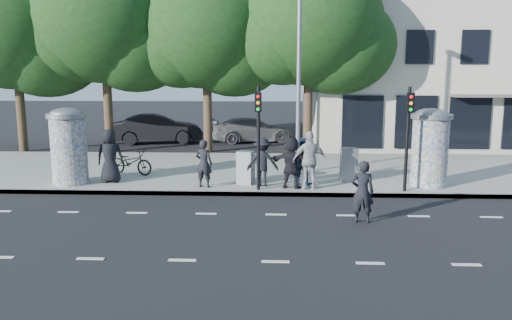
{
  "coord_description": "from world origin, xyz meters",
  "views": [
    {
      "loc": [
        0.02,
        -12.28,
        3.95
      ],
      "look_at": [
        -0.66,
        3.5,
        1.21
      ],
      "focal_mm": 35.0,
      "sensor_mm": 36.0,
      "label": 1
    }
  ],
  "objects_px": {
    "ped_c": "(302,161)",
    "cabinet_left": "(246,168)",
    "ped_b": "(204,164)",
    "ped_f": "(292,163)",
    "car_mid": "(157,129)",
    "man_road": "(362,192)",
    "street_lamp": "(299,50)",
    "ped_e": "(310,160)",
    "bicycle": "(131,162)",
    "car_right": "(252,130)",
    "ped_a": "(110,156)",
    "traffic_pole_near": "(258,127)",
    "ped_d": "(263,162)",
    "ad_column_right": "(430,146)",
    "traffic_pole_far": "(408,128)",
    "cabinet_right": "(349,165)",
    "ad_column_left": "(69,144)"
  },
  "relations": [
    {
      "from": "street_lamp",
      "to": "ped_e",
      "type": "relative_size",
      "value": 4.12
    },
    {
      "from": "ad_column_right",
      "to": "car_right",
      "type": "height_order",
      "value": "ad_column_right"
    },
    {
      "from": "ped_a",
      "to": "ped_f",
      "type": "distance_m",
      "value": 6.38
    },
    {
      "from": "ped_f",
      "to": "car_right",
      "type": "xyz_separation_m",
      "value": [
        -1.94,
        12.48,
        -0.32
      ]
    },
    {
      "from": "bicycle",
      "to": "cabinet_right",
      "type": "distance_m",
      "value": 8.16
    },
    {
      "from": "ped_e",
      "to": "bicycle",
      "type": "xyz_separation_m",
      "value": [
        -6.64,
        2.13,
        -0.49
      ]
    },
    {
      "from": "ped_b",
      "to": "ped_f",
      "type": "xyz_separation_m",
      "value": [
        2.95,
        0.0,
        0.06
      ]
    },
    {
      "from": "ped_d",
      "to": "ped_f",
      "type": "xyz_separation_m",
      "value": [
        0.98,
        -0.28,
        0.04
      ]
    },
    {
      "from": "ad_column_right",
      "to": "ped_a",
      "type": "height_order",
      "value": "ad_column_right"
    },
    {
      "from": "cabinet_right",
      "to": "cabinet_left",
      "type": "bearing_deg",
      "value": -174.38
    },
    {
      "from": "ped_d",
      "to": "ped_c",
      "type": "bearing_deg",
      "value": -165.42
    },
    {
      "from": "ad_column_left",
      "to": "cabinet_right",
      "type": "bearing_deg",
      "value": 4.55
    },
    {
      "from": "traffic_pole_far",
      "to": "car_right",
      "type": "xyz_separation_m",
      "value": [
        -5.64,
        12.82,
        -1.53
      ]
    },
    {
      "from": "ped_b",
      "to": "bicycle",
      "type": "bearing_deg",
      "value": -19.99
    },
    {
      "from": "ped_a",
      "to": "man_road",
      "type": "distance_m",
      "value": 9.07
    },
    {
      "from": "car_mid",
      "to": "car_right",
      "type": "relative_size",
      "value": 1.03
    },
    {
      "from": "ped_b",
      "to": "car_right",
      "type": "height_order",
      "value": "ped_b"
    },
    {
      "from": "ped_e",
      "to": "car_mid",
      "type": "relative_size",
      "value": 0.39
    },
    {
      "from": "car_mid",
      "to": "traffic_pole_near",
      "type": "bearing_deg",
      "value": -167.52
    },
    {
      "from": "ped_b",
      "to": "car_mid",
      "type": "bearing_deg",
      "value": -56.32
    },
    {
      "from": "traffic_pole_near",
      "to": "ped_d",
      "type": "bearing_deg",
      "value": 78.91
    },
    {
      "from": "man_road",
      "to": "car_mid",
      "type": "relative_size",
      "value": 0.34
    },
    {
      "from": "ped_b",
      "to": "cabinet_left",
      "type": "xyz_separation_m",
      "value": [
        1.37,
        0.57,
        -0.23
      ]
    },
    {
      "from": "ped_b",
      "to": "car_right",
      "type": "relative_size",
      "value": 0.33
    },
    {
      "from": "cabinet_left",
      "to": "ped_a",
      "type": "bearing_deg",
      "value": -161.43
    },
    {
      "from": "ped_d",
      "to": "man_road",
      "type": "xyz_separation_m",
      "value": [
        2.77,
        -3.65,
        -0.14
      ]
    },
    {
      "from": "bicycle",
      "to": "car_right",
      "type": "height_order",
      "value": "car_right"
    },
    {
      "from": "ped_b",
      "to": "traffic_pole_far",
      "type": "bearing_deg",
      "value": -169.85
    },
    {
      "from": "ped_e",
      "to": "man_road",
      "type": "bearing_deg",
      "value": 103.18
    },
    {
      "from": "ad_column_right",
      "to": "cabinet_left",
      "type": "xyz_separation_m",
      "value": [
        -6.28,
        0.0,
        -0.81
      ]
    },
    {
      "from": "traffic_pole_near",
      "to": "traffic_pole_far",
      "type": "relative_size",
      "value": 1.0
    },
    {
      "from": "ped_b",
      "to": "ped_d",
      "type": "height_order",
      "value": "ped_d"
    },
    {
      "from": "ped_d",
      "to": "ped_e",
      "type": "relative_size",
      "value": 0.86
    },
    {
      "from": "car_mid",
      "to": "man_road",
      "type": "bearing_deg",
      "value": -163.71
    },
    {
      "from": "ped_f",
      "to": "car_mid",
      "type": "height_order",
      "value": "ped_f"
    },
    {
      "from": "ped_d",
      "to": "cabinet_right",
      "type": "bearing_deg",
      "value": -163.15
    },
    {
      "from": "ad_column_left",
      "to": "traffic_pole_far",
      "type": "xyz_separation_m",
      "value": [
        11.4,
        -0.71,
        0.69
      ]
    },
    {
      "from": "ad_column_left",
      "to": "traffic_pole_near",
      "type": "height_order",
      "value": "traffic_pole_near"
    },
    {
      "from": "traffic_pole_near",
      "to": "street_lamp",
      "type": "bearing_deg",
      "value": 63.77
    },
    {
      "from": "ped_c",
      "to": "car_mid",
      "type": "bearing_deg",
      "value": -32.83
    },
    {
      "from": "traffic_pole_near",
      "to": "car_right",
      "type": "bearing_deg",
      "value": 93.76
    },
    {
      "from": "street_lamp",
      "to": "car_mid",
      "type": "height_order",
      "value": "street_lamp"
    },
    {
      "from": "traffic_pole_near",
      "to": "street_lamp",
      "type": "height_order",
      "value": "street_lamp"
    },
    {
      "from": "ped_e",
      "to": "ped_a",
      "type": "bearing_deg",
      "value": -13.04
    },
    {
      "from": "ped_c",
      "to": "ped_f",
      "type": "bearing_deg",
      "value": 80.42
    },
    {
      "from": "ad_column_right",
      "to": "ped_e",
      "type": "xyz_separation_m",
      "value": [
        -4.1,
        -0.68,
        -0.42
      ]
    },
    {
      "from": "ad_column_right",
      "to": "traffic_pole_near",
      "type": "relative_size",
      "value": 0.78
    },
    {
      "from": "ped_a",
      "to": "car_mid",
      "type": "distance_m",
      "value": 11.19
    },
    {
      "from": "ped_f",
      "to": "bicycle",
      "type": "xyz_separation_m",
      "value": [
        -6.04,
        2.01,
        -0.39
      ]
    },
    {
      "from": "ped_c",
      "to": "cabinet_left",
      "type": "distance_m",
      "value": 1.97
    }
  ]
}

